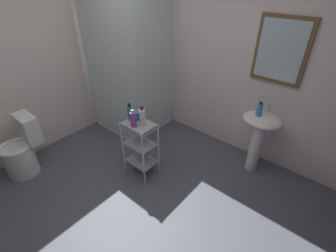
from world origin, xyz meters
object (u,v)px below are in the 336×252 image
Objects in this scene: toilet at (22,151)px; lotion_bottle_white at (142,117)px; hand_soap_bottle at (259,109)px; pedestal_sink at (259,132)px; conditioner_bottle_purple at (133,119)px; shower_stall at (133,102)px; rinse_cup at (137,116)px; storage_cart at (140,145)px; body_wash_bottle_green at (130,113)px.

toilet is 1.64m from lotion_bottle_white.
pedestal_sink is at bearing 32.44° from hand_soap_bottle.
conditioner_bottle_purple is 0.10m from lotion_bottle_white.
hand_soap_bottle is at bearing 45.06° from conditioner_bottle_purple.
shower_stall reaches higher than hand_soap_bottle.
rinse_cup reaches higher than pedestal_sink.
lotion_bottle_white is at bearing 38.60° from toilet.
lotion_bottle_white is (0.05, 0.02, 0.41)m from storage_cart.
toilet is at bearing -137.25° from body_wash_bottle_green.
hand_soap_bottle is 1.41m from rinse_cup.
shower_stall is 1.93m from hand_soap_bottle.
conditioner_bottle_purple is 0.89× the size of lotion_bottle_white.
hand_soap_bottle reaches higher than storage_cart.
toilet is 3.58× the size of body_wash_bottle_green.
storage_cart is 3.49× the size of body_wash_bottle_green.
lotion_bottle_white is at bearing 5.82° from body_wash_bottle_green.
toilet is at bearing -100.65° from shower_stall.
body_wash_bottle_green is (0.72, -0.67, 0.37)m from shower_stall.
hand_soap_bottle reaches higher than body_wash_bottle_green.
toilet is 2.94m from hand_soap_bottle.
pedestal_sink is 3.86× the size of conditioner_bottle_purple.
body_wash_bottle_green is (-0.14, 0.00, 0.40)m from storage_cart.
toilet is at bearing -138.98° from pedestal_sink.
hand_soap_bottle is at bearing 39.18° from rinse_cup.
hand_soap_bottle is at bearing 44.20° from lotion_bottle_white.
shower_stall is 8.46× the size of lotion_bottle_white.
lotion_bottle_white is (1.21, 0.97, 0.53)m from toilet.
lotion_bottle_white reaches higher than pedestal_sink.
lotion_bottle_white reaches higher than storage_cart.
toilet is 1.50m from storage_cart.
hand_soap_bottle reaches higher than pedestal_sink.
pedestal_sink is at bearing 43.69° from lotion_bottle_white.
conditioner_bottle_purple is at bearing -58.88° from rinse_cup.
shower_stall reaches higher than storage_cart.
hand_soap_bottle is 1.34m from lotion_bottle_white.
pedestal_sink is 1.52m from conditioner_bottle_purple.
rinse_cup is at bearing 43.12° from toilet.
storage_cart is (0.85, -0.68, -0.03)m from shower_stall.
pedestal_sink is at bearing 38.91° from rinse_cup.
lotion_bottle_white reaches higher than conditioner_bottle_purple.
toilet is 3.22× the size of lotion_bottle_white.
lotion_bottle_white is at bearing -135.80° from hand_soap_bottle.
shower_stall is at bearing 136.83° from body_wash_bottle_green.
shower_stall is 2.70× the size of storage_cart.
conditioner_bottle_purple is at bearing -123.47° from lotion_bottle_white.
rinse_cup is at bearing -140.82° from hand_soap_bottle.
body_wash_bottle_green is (1.02, 0.95, 0.52)m from toilet.
shower_stall is 1.05m from body_wash_bottle_green.
shower_stall is 1.09m from storage_cart.
shower_stall reaches higher than lotion_bottle_white.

